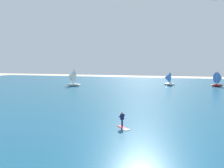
{
  "coord_description": "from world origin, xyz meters",
  "views": [
    {
      "loc": [
        7.33,
        -2.36,
        6.83
      ],
      "look_at": [
        0.72,
        20.67,
        4.43
      ],
      "focal_mm": 34.02,
      "sensor_mm": 36.0,
      "label": 1
    }
  ],
  "objects_px": {
    "sailboat_far_left": "(219,79)",
    "sailboat_leading": "(168,79)",
    "kitesurfer": "(123,122)",
    "sailboat_near_shore": "(71,78)"
  },
  "relations": [
    {
      "from": "sailboat_far_left",
      "to": "sailboat_leading",
      "type": "height_order",
      "value": "sailboat_far_left"
    },
    {
      "from": "kitesurfer",
      "to": "sailboat_near_shore",
      "type": "bearing_deg",
      "value": 124.01
    },
    {
      "from": "sailboat_far_left",
      "to": "kitesurfer",
      "type": "bearing_deg",
      "value": -111.2
    },
    {
      "from": "sailboat_near_shore",
      "to": "sailboat_leading",
      "type": "relative_size",
      "value": 1.2
    },
    {
      "from": "sailboat_far_left",
      "to": "sailboat_near_shore",
      "type": "height_order",
      "value": "sailboat_near_shore"
    },
    {
      "from": "kitesurfer",
      "to": "sailboat_leading",
      "type": "bearing_deg",
      "value": 85.71
    },
    {
      "from": "kitesurfer",
      "to": "sailboat_near_shore",
      "type": "height_order",
      "value": "sailboat_near_shore"
    },
    {
      "from": "kitesurfer",
      "to": "sailboat_far_left",
      "type": "relative_size",
      "value": 0.4
    },
    {
      "from": "sailboat_leading",
      "to": "sailboat_far_left",
      "type": "bearing_deg",
      "value": 0.61
    },
    {
      "from": "sailboat_near_shore",
      "to": "sailboat_leading",
      "type": "xyz_separation_m",
      "value": [
        26.57,
        10.44,
        -0.39
      ]
    }
  ]
}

